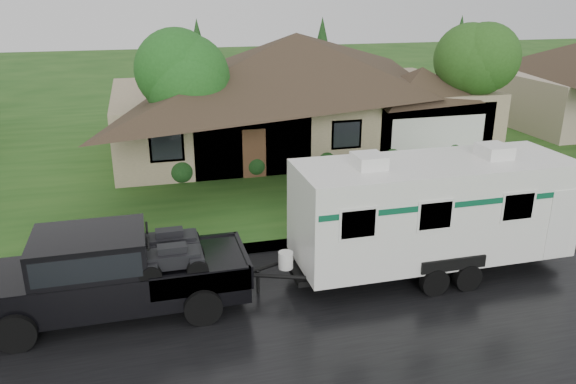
% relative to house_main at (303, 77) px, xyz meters
% --- Properties ---
extents(ground, '(140.00, 140.00, 0.00)m').
position_rel_house_main_xyz_m(ground, '(-2.29, -13.84, -3.59)').
color(ground, '#204C17').
rests_on(ground, ground).
extents(road, '(140.00, 8.00, 0.01)m').
position_rel_house_main_xyz_m(road, '(-2.29, -15.84, -3.59)').
color(road, black).
rests_on(road, ground).
extents(curb, '(140.00, 0.50, 0.15)m').
position_rel_house_main_xyz_m(curb, '(-2.29, -11.59, -3.52)').
color(curb, gray).
rests_on(curb, ground).
extents(lawn, '(140.00, 26.00, 0.15)m').
position_rel_house_main_xyz_m(lawn, '(-2.29, 1.16, -3.52)').
color(lawn, '#204C17').
rests_on(lawn, ground).
extents(house_main, '(19.44, 10.80, 6.90)m').
position_rel_house_main_xyz_m(house_main, '(0.00, 0.00, 0.00)').
color(house_main, gray).
rests_on(house_main, lawn).
extents(tree_left_green, '(3.70, 3.70, 6.12)m').
position_rel_house_main_xyz_m(tree_left_green, '(-6.42, -4.48, 0.80)').
color(tree_left_green, '#382B1E').
rests_on(tree_left_green, lawn).
extents(tree_right_green, '(3.93, 3.93, 6.51)m').
position_rel_house_main_xyz_m(tree_right_green, '(7.23, -3.95, 1.08)').
color(tree_right_green, '#382B1E').
rests_on(tree_right_green, lawn).
extents(shrub_row, '(13.60, 1.00, 1.00)m').
position_rel_house_main_xyz_m(shrub_row, '(-0.29, -4.54, -2.94)').
color(shrub_row, '#143814').
rests_on(shrub_row, lawn).
extents(pickup_truck, '(6.61, 2.51, 2.20)m').
position_rel_house_main_xyz_m(pickup_truck, '(-9.21, -14.23, -2.41)').
color(pickup_truck, black).
rests_on(pickup_truck, ground).
extents(travel_trailer, '(8.15, 2.86, 3.66)m').
position_rel_house_main_xyz_m(travel_trailer, '(-0.39, -14.23, -1.65)').
color(travel_trailer, white).
rests_on(travel_trailer, ground).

